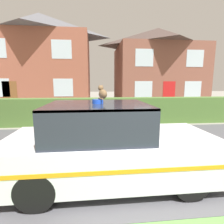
% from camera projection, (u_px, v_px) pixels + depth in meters
% --- Properties ---
extents(road_strip, '(28.00, 5.49, 0.01)m').
position_uv_depth(road_strip, '(131.00, 149.00, 5.20)').
color(road_strip, '#4C4C51').
rests_on(road_strip, ground).
extents(garden_hedge, '(13.70, 0.68, 1.26)m').
position_uv_depth(garden_hedge, '(101.00, 111.00, 8.38)').
color(garden_hedge, '#4C7233').
rests_on(garden_hedge, ground).
extents(police_car, '(4.03, 1.75, 1.65)m').
position_uv_depth(police_car, '(108.00, 145.00, 3.46)').
color(police_car, black).
rests_on(police_car, road_strip).
extents(cat, '(0.22, 0.32, 0.27)m').
position_uv_depth(cat, '(102.00, 93.00, 3.34)').
color(cat, brown).
rests_on(cat, police_car).
extents(house_left, '(8.48, 5.91, 7.70)m').
position_uv_depth(house_left, '(41.00, 60.00, 14.98)').
color(house_left, '#93513D').
rests_on(house_left, ground).
extents(house_right, '(7.77, 5.92, 6.89)m').
position_uv_depth(house_right, '(157.00, 66.00, 16.30)').
color(house_right, brown).
rests_on(house_right, ground).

